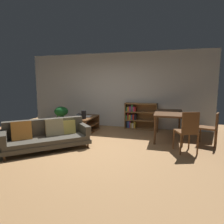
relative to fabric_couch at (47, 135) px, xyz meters
name	(u,v)px	position (x,y,z in m)	size (l,w,h in m)	color
ground_plane	(87,149)	(0.97, 0.25, -0.33)	(8.16, 8.16, 0.00)	#A87A4C
back_wall_panel	(116,90)	(0.97, 2.95, 1.02)	(6.80, 0.10, 2.70)	silver
fabric_couch	(47,135)	(0.00, 0.00, 0.00)	(1.97, 1.92, 0.73)	brown
media_console	(87,125)	(0.31, 1.76, -0.08)	(0.45, 1.20, 0.51)	brown
open_laptop	(85,116)	(0.21, 1.83, 0.20)	(0.49, 0.38, 0.09)	silver
desk_speaker	(84,115)	(0.34, 1.47, 0.30)	(0.14, 0.14, 0.26)	black
potted_floor_plant	(61,114)	(-0.73, 1.94, 0.21)	(0.50, 0.47, 0.80)	brown
dining_table	(169,115)	(2.88, 1.73, 0.37)	(0.78, 1.43, 0.78)	#56351E
dining_chair_near	(211,127)	(3.93, 1.39, 0.15)	(0.53, 0.50, 0.86)	brown
dining_chair_far	(187,130)	(3.29, 0.62, 0.21)	(0.56, 0.57, 0.98)	brown
bookshelf	(138,116)	(1.85, 2.77, 0.11)	(1.12, 0.29, 0.92)	olive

